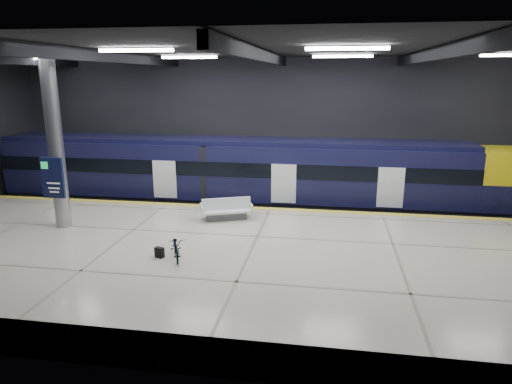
# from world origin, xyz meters

# --- Properties ---
(ground) EXTENTS (30.00, 30.00, 0.00)m
(ground) POSITION_xyz_m (0.00, 0.00, 0.00)
(ground) COLOR black
(ground) RESTS_ON ground
(room_shell) EXTENTS (30.10, 16.10, 8.05)m
(room_shell) POSITION_xyz_m (-0.00, 0.00, 5.72)
(room_shell) COLOR black
(room_shell) RESTS_ON ground
(platform) EXTENTS (30.00, 11.00, 1.10)m
(platform) POSITION_xyz_m (0.00, -2.50, 0.55)
(platform) COLOR beige
(platform) RESTS_ON ground
(safety_strip) EXTENTS (30.00, 0.40, 0.01)m
(safety_strip) POSITION_xyz_m (0.00, 2.75, 1.11)
(safety_strip) COLOR gold
(safety_strip) RESTS_ON platform
(rails) EXTENTS (30.00, 1.52, 0.16)m
(rails) POSITION_xyz_m (0.00, 5.50, 0.08)
(rails) COLOR gray
(rails) RESTS_ON ground
(train) EXTENTS (29.40, 2.84, 3.79)m
(train) POSITION_xyz_m (-0.73, 5.50, 2.06)
(train) COLOR black
(train) RESTS_ON ground
(bench) EXTENTS (2.32, 1.62, 0.95)m
(bench) POSITION_xyz_m (-1.64, 0.90, 1.43)
(bench) COLOR #595B60
(bench) RESTS_ON platform
(bicycle) EXTENTS (1.08, 1.61, 0.80)m
(bicycle) POSITION_xyz_m (-2.34, -3.57, 1.50)
(bicycle) COLOR #99999E
(bicycle) RESTS_ON platform
(pannier_bag) EXTENTS (0.34, 0.27, 0.35)m
(pannier_bag) POSITION_xyz_m (-2.94, -3.57, 1.28)
(pannier_bag) COLOR black
(pannier_bag) RESTS_ON platform
(info_column) EXTENTS (0.90, 0.78, 6.90)m
(info_column) POSITION_xyz_m (-8.00, -1.03, 4.46)
(info_column) COLOR #9EA0A5
(info_column) RESTS_ON platform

